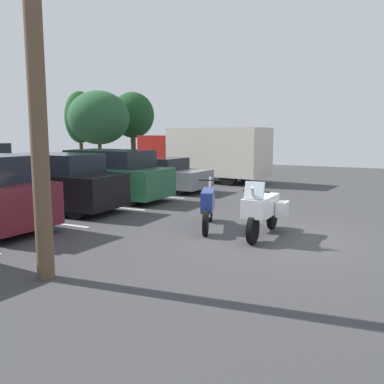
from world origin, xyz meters
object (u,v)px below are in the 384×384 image
object	(u,v)px
motorcycle_touring	(262,209)
car_black	(53,183)
box_truck	(204,153)
motorcycle_second	(208,205)
car_grey	(156,174)
car_green	(108,175)

from	to	relation	value
motorcycle_touring	car_black	xyz separation A→B (m)	(0.28, 6.87, 0.23)
car_black	box_truck	distance (m)	9.56
motorcycle_second	car_grey	distance (m)	7.31
motorcycle_second	car_black	distance (m)	5.35
motorcycle_touring	motorcycle_second	bearing A→B (deg)	79.93
box_truck	motorcycle_touring	bearing A→B (deg)	-148.23
car_black	box_truck	world-z (taller)	box_truck
motorcycle_touring	car_grey	xyz separation A→B (m)	(5.69, 6.43, 0.03)
car_grey	motorcycle_touring	bearing A→B (deg)	-131.51
car_grey	box_truck	size ratio (longest dim) A/B	0.68
motorcycle_second	car_black	world-z (taller)	car_black
motorcycle_touring	box_truck	bearing A→B (deg)	31.77
car_green	car_grey	world-z (taller)	car_green
car_black	car_green	world-z (taller)	car_green
car_green	car_grey	distance (m)	2.90
car_grey	car_black	bearing A→B (deg)	175.40
car_black	box_truck	size ratio (longest dim) A/B	0.67
motorcycle_touring	car_black	size ratio (longest dim) A/B	0.49
motorcycle_touring	box_truck	distance (m)	11.55
motorcycle_second	car_grey	xyz separation A→B (m)	(5.42, 4.91, 0.08)
motorcycle_second	car_green	size ratio (longest dim) A/B	0.45
car_black	motorcycle_second	bearing A→B (deg)	-90.13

